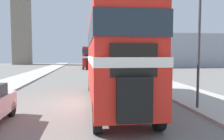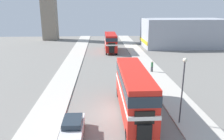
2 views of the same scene
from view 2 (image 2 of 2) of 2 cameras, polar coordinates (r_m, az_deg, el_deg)
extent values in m
plane|color=slate|center=(21.67, 1.32, -11.27)|extent=(120.00, 120.00, 0.00)
cube|color=#B7B2A8|center=(23.12, 18.52, -10.16)|extent=(3.50, 120.00, 0.12)
cube|color=#B7B2A8|center=(22.22, -16.67, -11.10)|extent=(3.50, 120.00, 0.12)
cube|color=red|center=(21.05, 5.55, -8.06)|extent=(2.40, 10.67, 1.73)
cube|color=white|center=(20.65, 5.62, -5.47)|extent=(2.43, 10.73, 0.31)
cube|color=red|center=(20.28, 5.71, -2.57)|extent=(2.36, 10.46, 1.89)
cube|color=#232D38|center=(20.25, 5.72, -2.32)|extent=(2.43, 10.57, 0.85)
cube|color=black|center=(16.35, 8.44, -16.08)|extent=(1.08, 0.20, 1.38)
cube|color=black|center=(15.89, 8.51, -12.21)|extent=(1.44, 0.12, 1.01)
cylinder|color=black|center=(17.40, 4.11, -16.72)|extent=(0.28, 1.07, 1.07)
cylinder|color=black|center=(17.76, 11.21, -16.26)|extent=(0.28, 1.07, 1.07)
cylinder|color=black|center=(25.25, 1.64, -5.84)|extent=(0.28, 1.07, 1.07)
cylinder|color=black|center=(25.51, 6.43, -5.71)|extent=(0.28, 1.07, 1.07)
cube|color=red|center=(51.52, -0.36, 6.36)|extent=(2.53, 9.84, 1.58)
cube|color=white|center=(51.37, -0.36, 7.38)|extent=(2.55, 9.89, 0.29)
cube|color=red|center=(51.23, -0.36, 8.50)|extent=(2.48, 9.64, 1.72)
cube|color=#232D38|center=(51.22, -0.36, 8.59)|extent=(2.55, 9.74, 0.78)
cube|color=black|center=(46.60, -0.06, 5.23)|extent=(1.14, 0.20, 1.26)
cube|color=black|center=(46.55, -0.07, 6.56)|extent=(1.52, 0.12, 0.92)
cylinder|color=black|center=(47.63, -1.48, 4.62)|extent=(0.28, 1.07, 1.07)
cylinder|color=black|center=(47.74, 1.23, 4.65)|extent=(0.28, 1.07, 1.07)
cylinder|color=black|center=(55.50, -1.72, 6.25)|extent=(0.28, 1.07, 1.07)
cylinder|color=black|center=(55.60, 0.61, 6.27)|extent=(0.28, 1.07, 1.07)
cube|color=silver|center=(18.12, -10.24, -15.03)|extent=(1.65, 4.03, 0.75)
cube|color=#232D38|center=(17.96, -10.27, -13.11)|extent=(1.46, 2.10, 0.46)
cylinder|color=black|center=(19.74, -11.79, -13.50)|extent=(0.20, 0.64, 0.64)
cylinder|color=black|center=(19.57, -7.46, -13.55)|extent=(0.20, 0.64, 0.64)
cylinder|color=#282833|center=(35.13, 10.21, 0.24)|extent=(0.16, 0.16, 0.84)
cylinder|color=#282833|center=(35.18, 10.52, 0.24)|extent=(0.16, 0.16, 0.84)
cylinder|color=#336B42|center=(34.96, 10.43, 1.43)|extent=(0.35, 0.35, 0.66)
sphere|color=beige|center=(34.85, 10.46, 2.13)|extent=(0.23, 0.23, 0.23)
cylinder|color=#38383D|center=(19.64, 17.80, -5.87)|extent=(0.12, 0.12, 5.50)
sphere|color=#EFEACC|center=(18.79, 18.55, 2.47)|extent=(0.36, 0.36, 0.36)
cube|color=gray|center=(72.82, -16.29, 16.78)|extent=(4.36, 4.36, 23.40)
cube|color=#999EA8|center=(60.25, 18.13, 9.19)|extent=(20.63, 10.58, 7.19)
cube|color=gold|center=(57.62, 8.20, 7.51)|extent=(0.12, 10.05, 0.86)
camera|label=1|loc=(10.45, 7.47, -28.52)|focal=35.00mm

